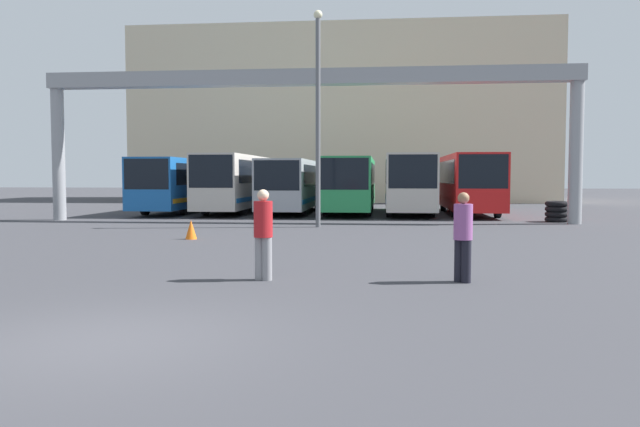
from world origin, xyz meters
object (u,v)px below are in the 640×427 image
bus_slot_2 (293,183)px  tire_stack (557,212)px  traffic_cone (191,229)px  lamp_post (318,111)px  bus_slot_3 (351,182)px  pedestrian_mid_left (463,235)px  bus_slot_1 (239,180)px  bus_slot_4 (409,180)px  bus_slot_5 (468,180)px  bus_slot_0 (183,182)px  pedestrian_far_center (263,232)px

bus_slot_2 → tire_stack: size_ratio=10.99×
traffic_cone → lamp_post: lamp_post is taller
bus_slot_3 → pedestrian_mid_left: size_ratio=6.65×
bus_slot_1 → bus_slot_4: bus_slot_1 is taller
bus_slot_5 → pedestrian_mid_left: bearing=-97.8°
bus_slot_2 → bus_slot_4: size_ratio=1.09×
bus_slot_2 → pedestrian_mid_left: (6.80, -23.13, -0.77)m
bus_slot_1 → pedestrian_mid_left: (10.10, -23.45, -0.93)m
pedestrian_mid_left → traffic_cone: bearing=-0.7°
lamp_post → bus_slot_4: bearing=67.0°
bus_slot_0 → bus_slot_2: (6.59, -0.08, -0.06)m
bus_slot_3 → bus_slot_2: bearing=-174.9°
bus_slot_3 → bus_slot_4: (3.29, -0.76, 0.08)m
tire_stack → bus_slot_2: bearing=155.4°
pedestrian_far_center → traffic_cone: 8.86m
bus_slot_2 → bus_slot_3: bus_slot_3 is taller
pedestrian_mid_left → bus_slot_4: bearing=-46.4°
bus_slot_1 → bus_slot_3: bearing=-0.2°
pedestrian_far_center → pedestrian_mid_left: (4.03, 0.15, -0.03)m
tire_stack → bus_slot_0: bearing=162.8°
bus_slot_0 → traffic_cone: 16.46m
bus_slot_5 → traffic_cone: size_ratio=15.93×
traffic_cone → pedestrian_mid_left: bearing=-43.8°
tire_stack → lamp_post: bearing=-159.3°
traffic_cone → bus_slot_2: bearing=85.4°
tire_stack → bus_slot_1: bearing=158.9°
bus_slot_2 → traffic_cone: size_ratio=17.47×
bus_slot_3 → pedestrian_mid_left: bearing=-81.5°
bus_slot_0 → lamp_post: bearing=-48.2°
bus_slot_1 → pedestrian_far_center: size_ratio=6.49×
pedestrian_far_center → lamp_post: lamp_post is taller
bus_slot_3 → traffic_cone: bus_slot_3 is taller
bus_slot_0 → pedestrian_mid_left: bus_slot_0 is taller
bus_slot_0 → traffic_cone: bus_slot_0 is taller
bus_slot_5 → pedestrian_far_center: (-7.11, -22.77, -0.89)m
pedestrian_far_center → traffic_cone: (-4.01, 7.87, -0.66)m
pedestrian_far_center → traffic_cone: pedestrian_far_center is taller
bus_slot_0 → bus_slot_4: (13.18, -0.55, 0.09)m
pedestrian_far_center → lamp_post: size_ratio=0.21×
bus_slot_0 → tire_stack: size_ratio=11.15×
bus_slot_5 → pedestrian_mid_left: (-3.08, -22.63, -0.91)m
bus_slot_2 → lamp_post: 10.83m
bus_slot_3 → lamp_post: bearing=-94.4°
bus_slot_1 → lamp_post: (5.80, -10.40, 2.92)m
bus_slot_1 → bus_slot_5: size_ratio=1.16×
bus_slot_0 → bus_slot_5: 16.49m
bus_slot_0 → pedestrian_mid_left: bearing=-60.0°
bus_slot_0 → bus_slot_4: 13.19m
bus_slot_1 → bus_slot_4: 9.92m
bus_slot_2 → traffic_cone: (-1.24, -15.41, -1.40)m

